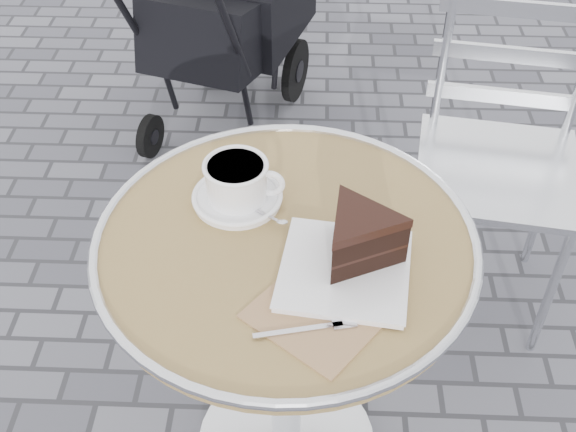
{
  "coord_description": "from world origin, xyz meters",
  "views": [
    {
      "loc": [
        0.04,
        -0.95,
        1.66
      ],
      "look_at": [
        0.0,
        0.01,
        0.78
      ],
      "focal_mm": 45.0,
      "sensor_mm": 36.0,
      "label": 1
    }
  ],
  "objects_px": {
    "cake_plate_set": "(356,245)",
    "bistro_chair": "(505,119)",
    "cappuccino_set": "(238,185)",
    "baby_stroller": "(227,20)",
    "cafe_table": "(286,298)"
  },
  "relations": [
    {
      "from": "cake_plate_set",
      "to": "bistro_chair",
      "type": "relative_size",
      "value": 0.37
    },
    {
      "from": "cappuccino_set",
      "to": "cake_plate_set",
      "type": "relative_size",
      "value": 0.53
    },
    {
      "from": "cappuccino_set",
      "to": "cafe_table",
      "type": "bearing_deg",
      "value": -43.35
    },
    {
      "from": "cafe_table",
      "to": "bistro_chair",
      "type": "distance_m",
      "value": 0.83
    },
    {
      "from": "cake_plate_set",
      "to": "baby_stroller",
      "type": "distance_m",
      "value": 1.6
    },
    {
      "from": "cafe_table",
      "to": "cake_plate_set",
      "type": "relative_size",
      "value": 2.14
    },
    {
      "from": "cake_plate_set",
      "to": "cafe_table",
      "type": "bearing_deg",
      "value": 159.66
    },
    {
      "from": "cake_plate_set",
      "to": "baby_stroller",
      "type": "bearing_deg",
      "value": 112.33
    },
    {
      "from": "cafe_table",
      "to": "bistro_chair",
      "type": "xyz_separation_m",
      "value": [
        0.55,
        0.63,
        0.01
      ]
    },
    {
      "from": "cafe_table",
      "to": "cappuccino_set",
      "type": "height_order",
      "value": "cappuccino_set"
    },
    {
      "from": "bistro_chair",
      "to": "baby_stroller",
      "type": "bearing_deg",
      "value": 144.12
    },
    {
      "from": "cake_plate_set",
      "to": "bistro_chair",
      "type": "height_order",
      "value": "bistro_chair"
    },
    {
      "from": "cappuccino_set",
      "to": "bistro_chair",
      "type": "height_order",
      "value": "bistro_chair"
    },
    {
      "from": "cappuccino_set",
      "to": "baby_stroller",
      "type": "relative_size",
      "value": 0.19
    },
    {
      "from": "baby_stroller",
      "to": "bistro_chair",
      "type": "bearing_deg",
      "value": -27.41
    }
  ]
}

